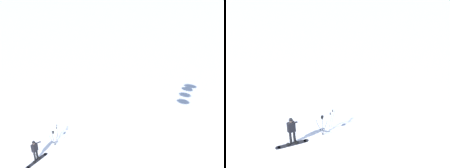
% 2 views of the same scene
% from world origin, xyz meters
% --- Properties ---
extents(ground_plane, '(300.00, 300.00, 0.00)m').
position_xyz_m(ground_plane, '(0.00, 0.00, 0.00)').
color(ground_plane, white).
extents(snowboarder, '(0.72, 0.52, 1.66)m').
position_xyz_m(snowboarder, '(-0.37, -0.07, 0.99)').
color(snowboarder, black).
rests_on(snowboarder, ground_plane).
extents(snowboard, '(1.58, 1.16, 0.10)m').
position_xyz_m(snowboard, '(-0.37, -0.20, 0.02)').
color(snowboard, black).
rests_on(snowboard, ground_plane).
extents(camera_tripod, '(0.67, 0.60, 1.30)m').
position_xyz_m(camera_tripod, '(1.06, 0.94, 0.93)').
color(camera_tripod, '#262628').
rests_on(camera_tripod, ground_plane).
extents(ski_poles, '(0.34, 0.41, 1.24)m').
position_xyz_m(ski_poles, '(1.44, 1.62, 0.82)').
color(ski_poles, gray).
rests_on(ski_poles, ground_plane).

